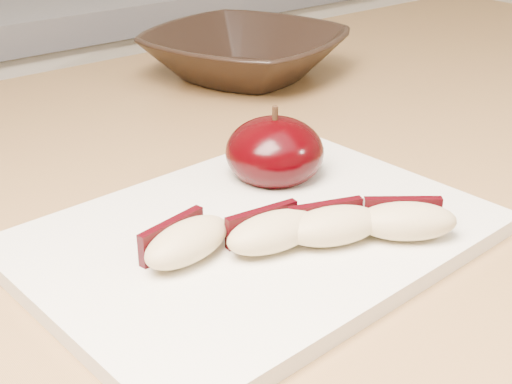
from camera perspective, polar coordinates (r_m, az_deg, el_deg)
cutting_board at (r=0.45m, az=0.00°, el=-3.51°), size 0.29×0.22×0.01m
apple_half at (r=0.51m, az=1.50°, el=3.23°), size 0.07×0.07×0.06m
apple_wedge_a at (r=0.41m, az=-5.65°, el=-3.92°), size 0.07×0.04×0.02m
apple_wedge_b at (r=0.42m, az=1.29°, el=-3.13°), size 0.06×0.04×0.02m
apple_wedge_c at (r=0.43m, az=6.15°, el=-2.62°), size 0.07×0.05×0.02m
apple_wedge_d at (r=0.44m, az=11.90°, el=-2.21°), size 0.07×0.06×0.02m
bowl at (r=0.77m, az=-0.91°, el=10.97°), size 0.26×0.26×0.05m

